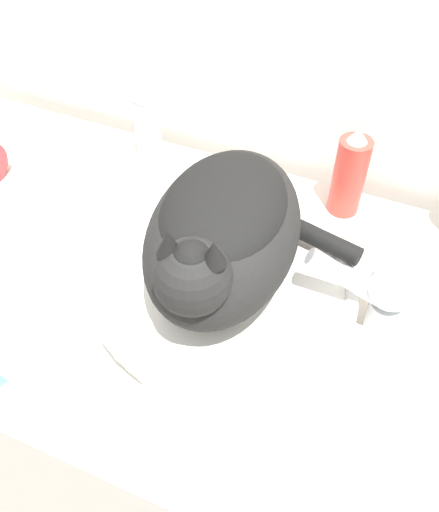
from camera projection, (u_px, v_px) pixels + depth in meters
name	position (u px, v px, depth m)	size (l,w,h in m)	color
vanity_counter	(221.00, 419.00, 1.08)	(1.29, 0.60, 0.80)	beige
sink_basin	(224.00, 284.00, 0.77)	(0.38, 0.38, 0.05)	white
cat	(223.00, 231.00, 0.68)	(0.28, 0.32, 0.18)	black
faucet	(383.00, 293.00, 0.70)	(0.15, 0.06, 0.12)	silver
deodorant_stick	(147.00, 123.00, 0.96)	(0.04, 0.04, 0.14)	silver
spray_bottle_trigger	(349.00, 175.00, 0.86)	(0.05, 0.05, 0.16)	#DB3D33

